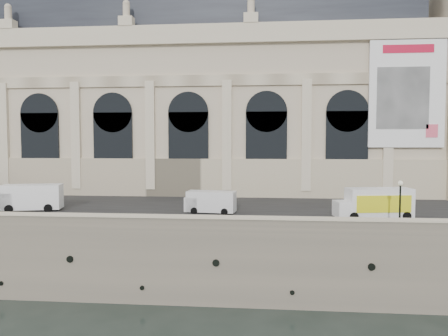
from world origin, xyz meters
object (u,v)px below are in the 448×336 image
object	(u,v)px
van_b	(28,198)
lamp_right	(400,205)
van_c	(208,202)
box_truck	(375,203)

from	to	relation	value
van_b	lamp_right	distance (m)	36.05
van_c	van_b	bearing A→B (deg)	-178.95
lamp_right	van_c	bearing A→B (deg)	158.05
van_c	box_truck	xyz separation A→B (m)	(15.88, -1.64, 0.29)
van_b	lamp_right	bearing A→B (deg)	-10.17
box_truck	lamp_right	bearing A→B (deg)	-81.41
van_b	lamp_right	xyz separation A→B (m)	(35.48, -6.36, 0.60)
van_b	box_truck	size ratio (longest dim) A/B	0.89
box_truck	lamp_right	world-z (taller)	lamp_right
van_b	lamp_right	world-z (taller)	lamp_right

